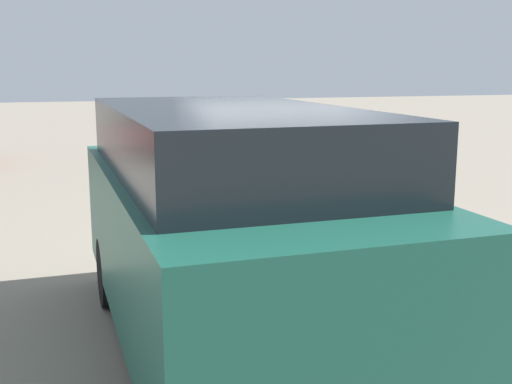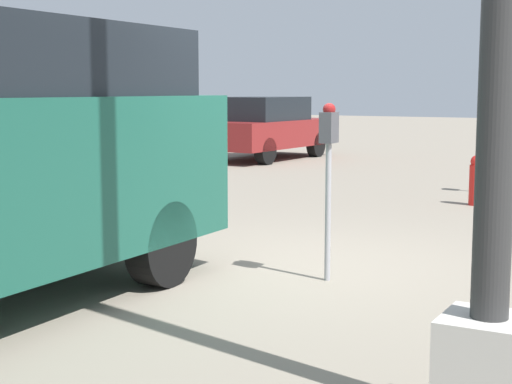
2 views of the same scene
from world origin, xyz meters
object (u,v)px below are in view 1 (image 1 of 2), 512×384
object	(u,v)px
parking_meter_far	(219,132)
fire_hydrant	(234,171)
parking_meter_near	(336,173)
parked_van	(231,221)

from	to	relation	value
parking_meter_far	fire_hydrant	size ratio (longest dim) A/B	1.96
parking_meter_near	parked_van	world-z (taller)	parked_van
parked_van	fire_hydrant	distance (m)	7.74
parking_meter_near	parking_meter_far	world-z (taller)	parking_meter_near
parking_meter_far	fire_hydrant	bearing A→B (deg)	-5.66
parking_meter_far	fire_hydrant	xyz separation A→B (m)	(1.40, -0.03, -0.68)
parking_meter_near	parked_van	xyz separation A→B (m)	(2.31, -2.00, 0.05)
parking_meter_far	parked_van	xyz separation A→B (m)	(8.82, -2.05, 0.14)
parking_meter_near	parked_van	distance (m)	3.06
parking_meter_near	fire_hydrant	size ratio (longest dim) A/B	2.13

